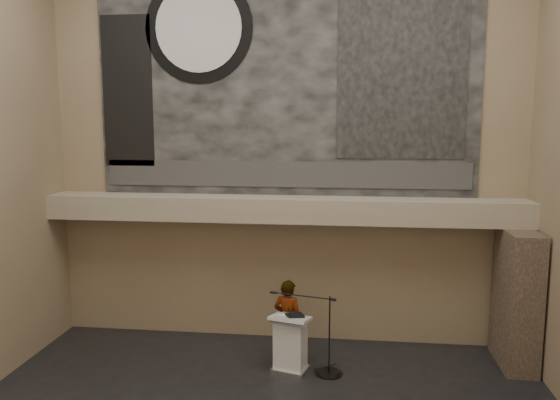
# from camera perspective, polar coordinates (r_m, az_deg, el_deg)

# --- Properties ---
(wall_back) EXTENTS (10.00, 0.02, 8.50)m
(wall_back) POSITION_cam_1_polar(r_m,az_deg,el_deg) (11.64, 0.47, 5.69)
(wall_back) COLOR #816952
(wall_back) RESTS_ON floor
(wall_front) EXTENTS (10.00, 0.02, 8.50)m
(wall_front) POSITION_cam_1_polar(r_m,az_deg,el_deg) (3.82, -12.89, 0.16)
(wall_front) COLOR #816952
(wall_front) RESTS_ON floor
(soffit) EXTENTS (10.00, 0.80, 0.50)m
(soffit) POSITION_cam_1_polar(r_m,az_deg,el_deg) (11.38, 0.24, -0.96)
(soffit) COLOR gray
(soffit) RESTS_ON wall_back
(sprinkler_left) EXTENTS (0.04, 0.04, 0.06)m
(sprinkler_left) POSITION_cam_1_polar(r_m,az_deg,el_deg) (11.66, -7.63, -2.20)
(sprinkler_left) COLOR #B2893D
(sprinkler_left) RESTS_ON soffit
(sprinkler_right) EXTENTS (0.04, 0.04, 0.06)m
(sprinkler_right) POSITION_cam_1_polar(r_m,az_deg,el_deg) (11.32, 9.82, -2.57)
(sprinkler_right) COLOR #B2893D
(sprinkler_right) RESTS_ON soffit
(banner) EXTENTS (8.00, 0.05, 5.00)m
(banner) POSITION_cam_1_polar(r_m,az_deg,el_deg) (11.63, 0.46, 12.83)
(banner) COLOR black
(banner) RESTS_ON wall_back
(banner_text_strip) EXTENTS (7.76, 0.02, 0.55)m
(banner_text_strip) POSITION_cam_1_polar(r_m,az_deg,el_deg) (11.61, 0.43, 2.71)
(banner_text_strip) COLOR #2E2E2E
(banner_text_strip) RESTS_ON banner
(banner_clock_rim) EXTENTS (2.30, 0.02, 2.30)m
(banner_clock_rim) POSITION_cam_1_polar(r_m,az_deg,el_deg) (12.05, -8.51, 17.38)
(banner_clock_rim) COLOR black
(banner_clock_rim) RESTS_ON banner
(banner_clock_face) EXTENTS (1.84, 0.02, 1.84)m
(banner_clock_face) POSITION_cam_1_polar(r_m,az_deg,el_deg) (12.03, -8.54, 17.39)
(banner_clock_face) COLOR silver
(banner_clock_face) RESTS_ON banner
(banner_building_print) EXTENTS (2.60, 0.02, 3.60)m
(banner_building_print) POSITION_cam_1_polar(r_m,az_deg,el_deg) (11.59, 12.64, 13.15)
(banner_building_print) COLOR black
(banner_building_print) RESTS_ON banner
(banner_brick_print) EXTENTS (1.10, 0.02, 3.20)m
(banner_brick_print) POSITION_cam_1_polar(r_m,az_deg,el_deg) (12.42, -15.65, 10.86)
(banner_brick_print) COLOR black
(banner_brick_print) RESTS_ON banner
(stone_pier) EXTENTS (0.60, 1.40, 2.70)m
(stone_pier) POSITION_cam_1_polar(r_m,az_deg,el_deg) (11.73, 23.47, -9.40)
(stone_pier) COLOR #3D3025
(stone_pier) RESTS_ON floor
(lectern) EXTENTS (0.84, 0.69, 1.14)m
(lectern) POSITION_cam_1_polar(r_m,az_deg,el_deg) (10.78, 1.08, -14.79)
(lectern) COLOR silver
(lectern) RESTS_ON floor
(binder) EXTENTS (0.39, 0.36, 0.04)m
(binder) POSITION_cam_1_polar(r_m,az_deg,el_deg) (10.57, 1.56, -11.97)
(binder) COLOR black
(binder) RESTS_ON lectern
(papers) EXTENTS (0.31, 0.36, 0.00)m
(papers) POSITION_cam_1_polar(r_m,az_deg,el_deg) (10.54, 0.19, -12.11)
(papers) COLOR white
(papers) RESTS_ON lectern
(speaker_person) EXTENTS (0.71, 0.58, 1.68)m
(speaker_person) POSITION_cam_1_polar(r_m,az_deg,el_deg) (11.10, 0.84, -12.51)
(speaker_person) COLOR silver
(speaker_person) RESTS_ON floor
(mic_stand) EXTENTS (1.42, 0.56, 1.53)m
(mic_stand) POSITION_cam_1_polar(r_m,az_deg,el_deg) (10.86, 4.92, -16.51)
(mic_stand) COLOR black
(mic_stand) RESTS_ON floor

